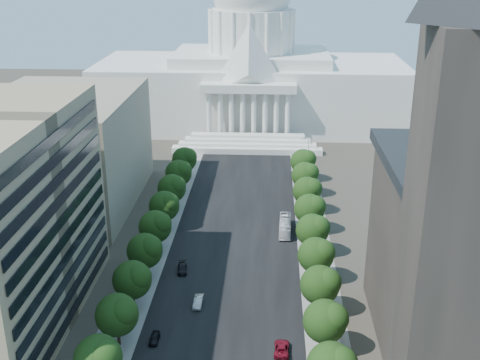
% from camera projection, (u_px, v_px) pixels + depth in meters
% --- Properties ---
extents(road_asphalt, '(30.00, 260.00, 0.01)m').
position_uv_depth(road_asphalt, '(238.00, 220.00, 156.19)').
color(road_asphalt, black).
rests_on(road_asphalt, ground).
extents(sidewalk_left, '(8.00, 260.00, 0.02)m').
position_uv_depth(sidewalk_left, '(165.00, 219.00, 157.13)').
color(sidewalk_left, gray).
rests_on(sidewalk_left, ground).
extents(sidewalk_right, '(8.00, 260.00, 0.02)m').
position_uv_depth(sidewalk_right, '(311.00, 222.00, 155.25)').
color(sidewalk_right, gray).
rests_on(sidewalk_right, ground).
extents(capitol, '(120.00, 56.00, 73.00)m').
position_uv_depth(capitol, '(251.00, 74.00, 237.69)').
color(capitol, white).
rests_on(capitol, ground).
extents(office_block_left_far, '(38.00, 52.00, 30.00)m').
position_uv_depth(office_block_left_far, '(63.00, 150.00, 162.59)').
color(office_block_left_far, gray).
rests_on(office_block_left_far, ground).
extents(tree_l_b, '(7.79, 7.60, 9.97)m').
position_uv_depth(tree_l_b, '(100.00, 358.00, 92.98)').
color(tree_l_b, '#33261C').
rests_on(tree_l_b, ground).
extents(tree_l_c, '(7.79, 7.60, 9.97)m').
position_uv_depth(tree_l_c, '(118.00, 314.00, 104.18)').
color(tree_l_c, '#33261C').
rests_on(tree_l_c, ground).
extents(tree_l_d, '(7.79, 7.60, 9.97)m').
position_uv_depth(tree_l_d, '(134.00, 279.00, 115.38)').
color(tree_l_d, '#33261C').
rests_on(tree_l_d, ground).
extents(tree_l_e, '(7.79, 7.60, 9.97)m').
position_uv_depth(tree_l_e, '(146.00, 250.00, 126.59)').
color(tree_l_e, '#33261C').
rests_on(tree_l_e, ground).
extents(tree_l_f, '(7.79, 7.60, 9.97)m').
position_uv_depth(tree_l_f, '(156.00, 226.00, 137.79)').
color(tree_l_f, '#33261C').
rests_on(tree_l_f, ground).
extents(tree_l_g, '(7.79, 7.60, 9.97)m').
position_uv_depth(tree_l_g, '(165.00, 205.00, 149.00)').
color(tree_l_g, '#33261C').
rests_on(tree_l_g, ground).
extents(tree_l_h, '(7.79, 7.60, 9.97)m').
position_uv_depth(tree_l_h, '(173.00, 188.00, 160.20)').
color(tree_l_h, '#33261C').
rests_on(tree_l_h, ground).
extents(tree_l_i, '(7.79, 7.60, 9.97)m').
position_uv_depth(tree_l_i, '(180.00, 172.00, 171.40)').
color(tree_l_i, '#33261C').
rests_on(tree_l_i, ground).
extents(tree_l_j, '(7.79, 7.60, 9.97)m').
position_uv_depth(tree_l_j, '(185.00, 159.00, 182.61)').
color(tree_l_j, '#33261C').
rests_on(tree_l_j, ground).
extents(tree_r_c, '(7.79, 7.60, 9.97)m').
position_uv_depth(tree_r_c, '(327.00, 320.00, 102.39)').
color(tree_r_c, '#33261C').
rests_on(tree_r_c, ground).
extents(tree_r_d, '(7.79, 7.60, 9.97)m').
position_uv_depth(tree_r_d, '(322.00, 284.00, 113.60)').
color(tree_r_d, '#33261C').
rests_on(tree_r_d, ground).
extents(tree_r_e, '(7.79, 7.60, 9.97)m').
position_uv_depth(tree_r_e, '(317.00, 254.00, 124.80)').
color(tree_r_e, '#33261C').
rests_on(tree_r_e, ground).
extents(tree_r_f, '(7.79, 7.60, 9.97)m').
position_uv_depth(tree_r_f, '(314.00, 229.00, 136.00)').
color(tree_r_f, '#33261C').
rests_on(tree_r_f, ground).
extents(tree_r_g, '(7.79, 7.60, 9.97)m').
position_uv_depth(tree_r_g, '(311.00, 208.00, 147.21)').
color(tree_r_g, '#33261C').
rests_on(tree_r_g, ground).
extents(tree_r_h, '(7.79, 7.60, 9.97)m').
position_uv_depth(tree_r_h, '(308.00, 190.00, 158.41)').
color(tree_r_h, '#33261C').
rests_on(tree_r_h, ground).
extents(tree_r_i, '(7.79, 7.60, 9.97)m').
position_uv_depth(tree_r_i, '(306.00, 175.00, 169.62)').
color(tree_r_i, '#33261C').
rests_on(tree_r_i, ground).
extents(tree_r_j, '(7.79, 7.60, 9.97)m').
position_uv_depth(tree_r_j, '(304.00, 161.00, 180.82)').
color(tree_r_j, '#33261C').
rests_on(tree_r_j, ground).
extents(streetlight_b, '(2.61, 0.44, 9.00)m').
position_uv_depth(streetlight_b, '(336.00, 327.00, 101.78)').
color(streetlight_b, gray).
rests_on(streetlight_b, ground).
extents(streetlight_c, '(2.61, 0.44, 9.00)m').
position_uv_depth(streetlight_c, '(325.00, 257.00, 125.13)').
color(streetlight_c, gray).
rests_on(streetlight_c, ground).
extents(streetlight_d, '(2.61, 0.44, 9.00)m').
position_uv_depth(streetlight_d, '(317.00, 209.00, 148.47)').
color(streetlight_d, gray).
rests_on(streetlight_d, ground).
extents(streetlight_e, '(2.61, 0.44, 9.00)m').
position_uv_depth(streetlight_e, '(311.00, 174.00, 171.81)').
color(streetlight_e, gray).
rests_on(streetlight_e, ground).
extents(streetlight_f, '(2.61, 0.44, 9.00)m').
position_uv_depth(streetlight_f, '(307.00, 148.00, 195.15)').
color(streetlight_f, gray).
rests_on(streetlight_f, ground).
extents(car_dark_a, '(1.65, 4.03, 1.37)m').
position_uv_depth(car_dark_a, '(154.00, 338.00, 107.34)').
color(car_dark_a, black).
rests_on(car_dark_a, ground).
extents(car_silver, '(1.78, 4.83, 1.58)m').
position_uv_depth(car_silver, '(198.00, 302.00, 118.33)').
color(car_silver, '#ABAEB3').
rests_on(car_silver, ground).
extents(car_red, '(2.78, 5.62, 1.53)m').
position_uv_depth(car_red, '(282.00, 348.00, 104.40)').
color(car_red, maroon).
rests_on(car_red, ground).
extents(car_dark_b, '(2.58, 5.20, 1.45)m').
position_uv_depth(car_dark_b, '(182.00, 268.00, 130.85)').
color(car_dark_b, black).
rests_on(car_dark_b, ground).
extents(city_bus, '(3.18, 11.89, 3.29)m').
position_uv_depth(city_bus, '(285.00, 226.00, 149.16)').
color(city_bus, silver).
rests_on(city_bus, ground).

